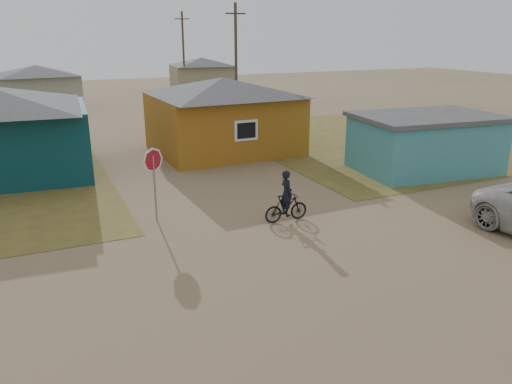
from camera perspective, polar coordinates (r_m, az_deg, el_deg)
ground at (r=14.12m, az=7.28°, el=-8.15°), size 120.00×120.00×0.00m
grass_ne at (r=32.15m, az=16.67°, el=6.09°), size 20.00×18.00×0.00m
house_yellow at (r=26.74m, az=-3.73°, el=8.90°), size 7.72×6.76×3.90m
shed_turquoise at (r=24.21m, az=18.75°, el=5.37°), size 6.71×4.93×2.60m
house_pale_west at (r=44.94m, az=-23.66°, el=10.93°), size 7.04×6.15×3.60m
house_beige_east at (r=53.61m, az=-6.16°, el=13.18°), size 6.95×6.05×3.60m
utility_pole_near at (r=35.38m, az=-2.30°, el=14.59°), size 1.40×0.20×8.00m
utility_pole_far at (r=50.82m, az=-8.28°, el=15.42°), size 1.40×0.20×8.00m
stop_sign at (r=16.82m, az=-11.63°, el=2.72°), size 0.83×0.14×2.55m
cyclist at (r=16.83m, az=3.48°, el=-1.26°), size 1.59×0.57×1.79m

